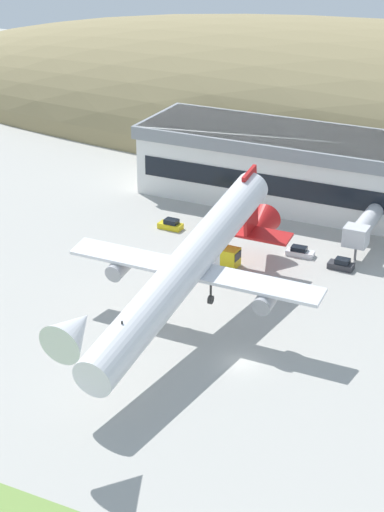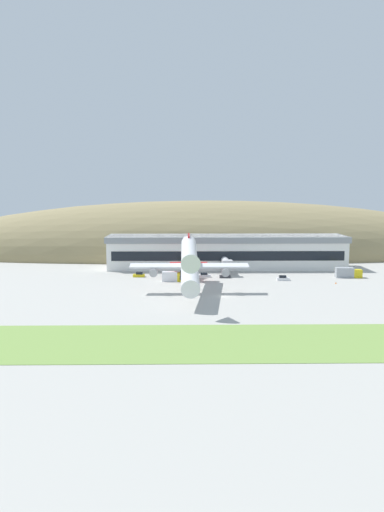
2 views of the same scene
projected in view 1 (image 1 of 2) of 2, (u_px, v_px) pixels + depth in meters
name	position (u px, v px, depth m)	size (l,w,h in m)	color
ground_plane	(243.00, 363.00, 99.04)	(322.35, 322.35, 0.00)	#ADAAA3
jetway_0	(363.00, 227.00, 125.49)	(3.38, 12.02, 5.43)	silver
cargo_airplane	(188.00, 267.00, 102.82)	(33.18, 53.67, 12.95)	silver
service_car_0	(341.00, 265.00, 121.54)	(3.64, 1.84, 1.60)	#333338
service_car_1	(300.00, 252.00, 125.59)	(4.19, 1.95, 1.43)	silver
service_car_3	(171.00, 225.00, 134.71)	(3.87, 1.94, 1.63)	gold
fuel_truck	(215.00, 253.00, 123.01)	(7.18, 2.64, 3.06)	gold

